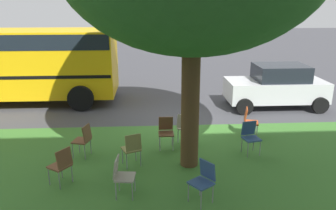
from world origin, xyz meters
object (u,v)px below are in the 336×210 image
at_px(chair_4, 84,138).
at_px(chair_5, 250,135).
at_px(chair_1, 121,174).
at_px(chair_7, 249,120).
at_px(chair_2, 185,126).
at_px(chair_8, 61,164).
at_px(chair_6, 132,147).
at_px(parked_car, 276,86).
at_px(chair_0, 204,179).
at_px(chair_3, 166,130).

xyz_separation_m(chair_4, chair_5, (-4.41, 0.04, 0.00)).
xyz_separation_m(chair_1, chair_7, (-3.60, -3.06, 0.00)).
relative_size(chair_2, chair_8, 1.00).
bearing_deg(chair_1, chair_6, -97.05).
bearing_deg(chair_8, chair_4, -99.27).
relative_size(chair_1, parked_car, 0.24).
height_order(chair_1, chair_8, same).
distance_m(chair_6, chair_8, 1.70).
bearing_deg(parked_car, chair_7, 56.49).
distance_m(chair_6, chair_7, 3.86).
distance_m(chair_2, chair_6, 1.97).
relative_size(chair_4, chair_5, 1.00).
bearing_deg(chair_2, chair_4, 14.20).
height_order(chair_0, chair_2, same).
relative_size(chair_0, chair_5, 1.00).
xyz_separation_m(chair_3, parked_car, (-4.43, -3.51, 0.32)).
xyz_separation_m(chair_5, chair_6, (3.13, 0.59, 0.00)).
bearing_deg(chair_8, chair_1, 158.50).
bearing_deg(parked_car, chair_1, 47.10).
xyz_separation_m(chair_2, chair_8, (2.98, 2.10, 0.00)).
bearing_deg(chair_7, chair_5, 74.93).
bearing_deg(chair_3, chair_5, 167.58).
relative_size(chair_6, chair_7, 1.00).
distance_m(chair_1, chair_2, 3.09).
height_order(chair_5, chair_6, same).
xyz_separation_m(chair_3, chair_8, (2.41, 1.85, 0.00)).
distance_m(chair_6, parked_car, 7.03).
bearing_deg(chair_7, chair_3, 14.72).
distance_m(chair_1, chair_4, 2.24).
distance_m(chair_0, chair_3, 2.76).
relative_size(chair_0, chair_2, 1.00).
xyz_separation_m(chair_1, chair_3, (-1.05, -2.39, 0.00)).
height_order(chair_0, chair_4, same).
distance_m(chair_0, chair_2, 2.93).
height_order(chair_4, chair_6, same).
bearing_deg(chair_2, chair_5, 156.09).
bearing_deg(parked_car, chair_4, 30.92).
relative_size(chair_6, chair_8, 1.00).
relative_size(chair_3, chair_5, 1.00).
bearing_deg(chair_4, chair_8, 80.73).
bearing_deg(chair_8, chair_2, -144.76).
bearing_deg(chair_2, chair_6, 42.32).
relative_size(chair_4, chair_8, 1.00).
bearing_deg(chair_7, chair_1, 40.33).
height_order(chair_2, chair_8, same).
bearing_deg(chair_5, chair_6, 10.65).
bearing_deg(chair_0, chair_6, -46.78).
relative_size(chair_0, parked_car, 0.24).
bearing_deg(chair_1, chair_8, -21.50).
bearing_deg(chair_0, chair_3, -77.08).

